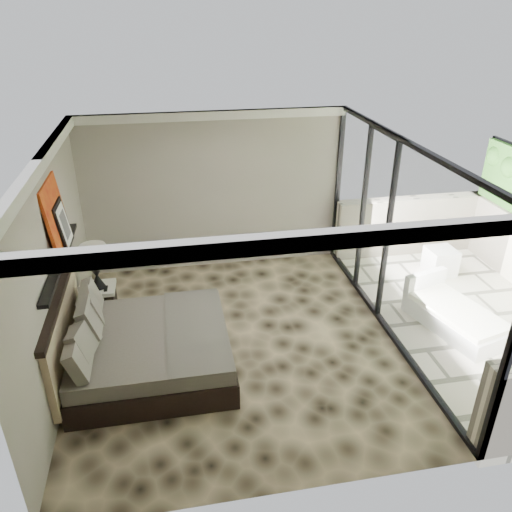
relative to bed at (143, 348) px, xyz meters
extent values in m
plane|color=black|center=(1.27, 0.33, -0.34)|extent=(5.00, 5.00, 0.00)
cube|color=silver|center=(1.27, 0.33, 2.45)|extent=(4.50, 5.00, 0.02)
cube|color=gray|center=(1.27, 2.82, 1.06)|extent=(4.50, 0.02, 2.80)
cube|color=gray|center=(-0.97, 0.33, 1.06)|extent=(0.02, 5.00, 2.80)
cube|color=white|center=(3.52, 0.33, 1.06)|extent=(0.08, 5.00, 2.80)
cube|color=#BAB89F|center=(5.02, 0.33, -0.40)|extent=(3.00, 5.00, 0.12)
cube|color=black|center=(-0.91, 0.43, 1.16)|extent=(0.12, 2.20, 0.05)
cube|color=black|center=(0.11, 0.00, -0.17)|extent=(2.02, 1.92, 0.35)
cube|color=#5A554B|center=(0.11, 0.00, 0.11)|extent=(1.96, 1.86, 0.21)
cube|color=#4E4D44|center=(0.69, 0.00, 0.22)|extent=(0.77, 1.90, 0.03)
cube|color=#978260|center=(-0.93, 0.00, 0.33)|extent=(0.08, 2.02, 0.96)
cube|color=black|center=(-0.66, 1.41, -0.11)|extent=(0.61, 0.61, 0.47)
cone|color=black|center=(-0.66, 1.40, 0.28)|extent=(0.22, 0.22, 0.20)
cone|color=black|center=(-0.66, 1.40, 0.47)|extent=(0.22, 0.22, 0.20)
cylinder|color=white|center=(-0.66, 1.40, 0.75)|extent=(0.38, 0.38, 0.26)
cube|color=#B2280F|center=(-0.92, 0.71, 1.63)|extent=(0.13, 0.90, 0.90)
cube|color=black|center=(-0.87, 0.78, 1.48)|extent=(0.11, 0.50, 0.60)
cube|color=silver|center=(5.16, 1.73, -0.10)|extent=(0.49, 0.49, 0.48)
cube|color=silver|center=(4.54, 0.12, -0.21)|extent=(1.12, 1.66, 0.26)
cube|color=white|center=(4.54, 0.12, -0.04)|extent=(1.06, 1.56, 0.08)
cube|color=silver|center=(4.36, 0.81, 0.09)|extent=(0.76, 0.31, 0.33)
camera|label=1|loc=(0.49, -5.41, 4.00)|focal=35.00mm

